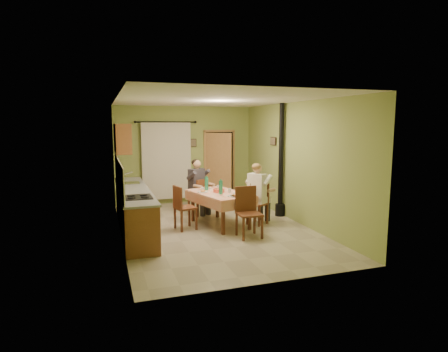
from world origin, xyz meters
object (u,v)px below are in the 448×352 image
object	(u,v)px
chair_far	(198,204)
man_right	(258,187)
dining_table	(220,209)
stove_flue	(281,175)
man_far	(197,181)
chair_left	(185,216)
chair_near	(249,223)
chair_right	(258,212)

from	to	relation	value
chair_far	man_right	world-z (taller)	man_right
dining_table	chair_far	distance (m)	1.13
stove_flue	chair_far	bearing A→B (deg)	159.62
man_far	stove_flue	bearing A→B (deg)	-50.40
chair_left	man_far	distance (m)	1.45
chair_far	chair_left	bearing A→B (deg)	-146.70
man_far	man_right	xyz separation A→B (m)	(1.09, -1.29, 0.00)
chair_near	stove_flue	size ratio (longest dim) A/B	0.37
chair_near	chair_right	world-z (taller)	chair_near
chair_far	chair_right	size ratio (longest dim) A/B	0.99
chair_near	chair_right	size ratio (longest dim) A/B	1.09
chair_far	stove_flue	xyz separation A→B (m)	(1.94, -0.72, 0.74)
dining_table	chair_near	bearing A→B (deg)	-89.33
chair_near	chair_left	size ratio (longest dim) A/B	1.06
chair_near	stove_flue	distance (m)	2.13
man_far	man_right	world-z (taller)	same
chair_left	man_right	distance (m)	1.78
chair_left	stove_flue	distance (m)	2.68
dining_table	man_far	bearing A→B (deg)	87.19
chair_far	man_right	xyz separation A→B (m)	(1.08, -1.28, 0.59)
man_right	stove_flue	size ratio (longest dim) A/B	0.50
chair_far	stove_flue	bearing A→B (deg)	-50.18
man_far	chair_left	bearing A→B (deg)	-146.26
chair_left	stove_flue	size ratio (longest dim) A/B	0.35
chair_near	man_right	distance (m)	1.18
chair_right	man_right	xyz separation A→B (m)	(-0.01, -0.01, 0.59)
chair_near	chair_left	distance (m)	1.48
chair_left	chair_far	bearing A→B (deg)	140.14
chair_left	man_right	bearing A→B (deg)	73.41
dining_table	chair_right	bearing A→B (deg)	-26.08
chair_left	man_far	xyz separation A→B (m)	(0.59, 1.18, 0.59)
chair_right	chair_left	size ratio (longest dim) A/B	0.97
chair_far	chair_right	xyz separation A→B (m)	(1.09, -1.27, 0.00)
chair_far	man_far	distance (m)	0.59
chair_left	chair_right	bearing A→B (deg)	73.67
chair_near	chair_left	bearing A→B (deg)	-40.57
chair_right	chair_left	bearing A→B (deg)	54.02
chair_far	chair_near	xyz separation A→B (m)	(0.52, -2.14, 0.00)
chair_far	chair_near	size ratio (longest dim) A/B	0.91
man_right	chair_near	bearing A→B (deg)	114.33
chair_far	man_right	bearing A→B (deg)	-79.58
dining_table	stove_flue	size ratio (longest dim) A/B	0.64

